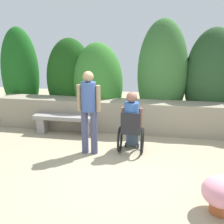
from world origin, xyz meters
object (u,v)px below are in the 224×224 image
Objects in this scene: person_in_wheelchair at (131,124)px; flower_pot_purple_near at (221,193)px; person_standing_companion at (89,107)px; stone_bench at (64,121)px.

flower_pot_purple_near is (1.47, -1.86, -0.32)m from person_in_wheelchair.
person_in_wheelchair is at bearing 17.58° from person_standing_companion.
stone_bench is at bearing 144.07° from person_in_wheelchair.
flower_pot_purple_near is (2.33, -1.63, -0.71)m from person_standing_companion.
person_standing_companion is at bearing -176.57° from person_in_wheelchair.
person_standing_companion is at bearing -49.05° from stone_bench.
person_standing_companion is 2.93m from flower_pot_purple_near.
stone_bench is at bearing 134.46° from person_standing_companion.
person_in_wheelchair reaches higher than flower_pot_purple_near.
flower_pot_purple_near is at bearing -62.87° from person_in_wheelchair.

